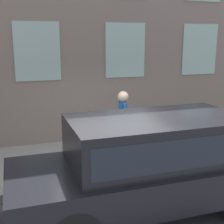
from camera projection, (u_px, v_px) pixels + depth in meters
The scene contains 5 objects.
ground_plane at pixel (116, 186), 6.91m from camera, with size 80.00×80.00×0.00m, color #47474C.
sidewalk at pixel (98, 159), 8.24m from camera, with size 2.92×60.00×0.17m.
fire_hydrant at pixel (100, 153), 7.36m from camera, with size 0.34×0.45×0.72m.
person at pixel (123, 118), 7.95m from camera, with size 0.42×0.28×1.73m.
parked_truck_charcoal_near at pixel (152, 159), 5.61m from camera, with size 1.90×4.95×1.84m.
Camera 1 is at (-6.00, 2.07, 3.18)m, focal length 50.00 mm.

